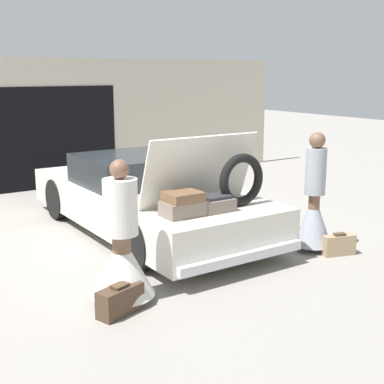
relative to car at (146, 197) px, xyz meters
name	(u,v)px	position (x,y,z in m)	size (l,w,h in m)	color
ground_plane	(146,231)	(0.00, 0.01, -0.56)	(40.00, 40.00, 0.00)	gray
garage_wall_back	(54,124)	(0.00, 4.08, 0.83)	(12.00, 0.14, 2.80)	beige
car	(146,197)	(0.00, 0.00, 0.00)	(2.03, 4.94, 1.71)	silver
person_left	(122,253)	(-1.53, -2.22, 0.00)	(0.72, 0.72, 1.61)	brown
person_right	(314,209)	(1.53, -2.15, 0.05)	(0.55, 0.55, 1.70)	brown
suitcase_beside_left_person	(120,300)	(-1.70, -2.49, -0.41)	(0.57, 0.36, 0.33)	#473323
suitcase_beside_right_person	(339,245)	(1.68, -2.51, -0.41)	(0.48, 0.28, 0.32)	#9E8460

